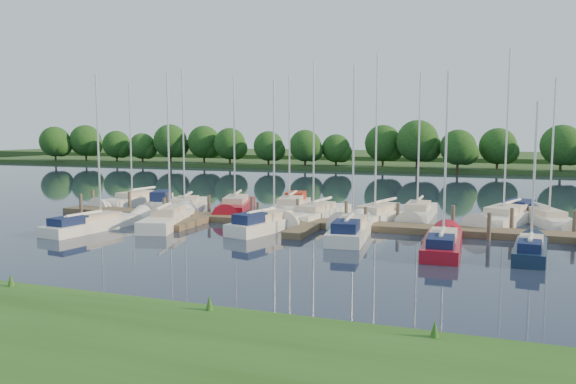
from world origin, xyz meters
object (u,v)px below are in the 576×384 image
(motorboat, at_px, (161,204))
(sailboat_n_5, at_px, (315,216))
(sailboat_s_2, at_px, (270,225))
(sailboat_n_0, at_px, (135,202))
(dock, at_px, (313,225))

(motorboat, height_order, sailboat_n_5, sailboat_n_5)
(motorboat, xyz_separation_m, sailboat_s_2, (12.17, -6.45, -0.02))
(sailboat_n_0, relative_size, sailboat_n_5, 0.93)
(sailboat_n_0, distance_m, sailboat_n_5, 16.99)
(motorboat, bearing_deg, sailboat_s_2, 133.55)
(motorboat, bearing_deg, sailboat_n_5, 155.20)
(dock, distance_m, sailboat_n_5, 3.22)
(dock, xyz_separation_m, sailboat_s_2, (-2.28, -1.84, 0.14))
(sailboat_n_0, bearing_deg, motorboat, 169.76)
(motorboat, bearing_deg, sailboat_n_0, -35.67)
(dock, distance_m, sailboat_s_2, 2.93)
(sailboat_n_5, bearing_deg, motorboat, 1.70)
(dock, xyz_separation_m, sailboat_n_0, (-17.63, 5.59, 0.08))
(sailboat_n_5, bearing_deg, sailboat_s_2, 81.55)
(dock, height_order, motorboat, motorboat)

